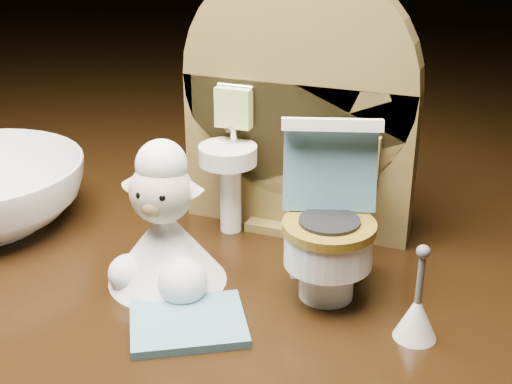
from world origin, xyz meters
TOP-DOWN VIEW (x-y plane):
  - backdrop_panel at (-0.00, 0.06)m, footprint 0.13×0.05m
  - toy_toilet at (0.03, 0.01)m, footprint 0.05×0.06m
  - bath_mat at (-0.01, -0.05)m, footprint 0.07×0.06m
  - toilet_brush at (0.08, -0.02)m, footprint 0.02×0.02m
  - plush_lamb at (-0.04, -0.02)m, footprint 0.06×0.06m

SIDE VIEW (x-z plane):
  - bath_mat at x=-0.01m, z-range 0.00..0.00m
  - toilet_brush at x=0.08m, z-range -0.01..0.03m
  - plush_lamb at x=-0.04m, z-range -0.01..0.06m
  - toy_toilet at x=0.03m, z-range -0.01..0.07m
  - backdrop_panel at x=0.00m, z-range -0.01..0.14m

